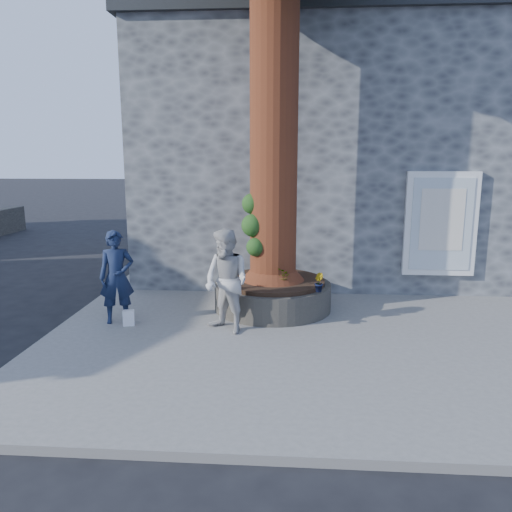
{
  "coord_description": "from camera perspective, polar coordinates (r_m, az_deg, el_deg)",
  "views": [
    {
      "loc": [
        1.14,
        -7.57,
        3.12
      ],
      "look_at": [
        0.49,
        1.68,
        1.25
      ],
      "focal_mm": 35.0,
      "sensor_mm": 36.0,
      "label": 1
    }
  ],
  "objects": [
    {
      "name": "pavement",
      "position": [
        9.1,
        6.12,
        -8.3
      ],
      "size": [
        9.0,
        8.0,
        0.12
      ],
      "primitive_type": "cube",
      "color": "slate",
      "rests_on": "ground"
    },
    {
      "name": "planter",
      "position": [
        9.95,
        1.93,
        -4.39
      ],
      "size": [
        2.3,
        2.3,
        0.6
      ],
      "color": "black",
      "rests_on": "pavement"
    },
    {
      "name": "woman",
      "position": [
        8.53,
        -3.38,
        -2.9
      ],
      "size": [
        1.1,
        1.07,
        1.79
      ],
      "primitive_type": "imported",
      "rotation": [
        0.0,
        0.0,
        -0.64
      ],
      "color": "#B7B4AF",
      "rests_on": "pavement"
    },
    {
      "name": "yellow_line",
      "position": [
        10.04,
        -21.07,
        -7.48
      ],
      "size": [
        0.1,
        30.0,
        0.01
      ],
      "primitive_type": "cube",
      "color": "yellow",
      "rests_on": "ground"
    },
    {
      "name": "plant_a",
      "position": [
        9.1,
        -3.62,
        -2.83
      ],
      "size": [
        0.2,
        0.21,
        0.33
      ],
      "primitive_type": "imported",
      "rotation": [
        0.0,
        0.0,
        0.93
      ],
      "color": "gray",
      "rests_on": "planter"
    },
    {
      "name": "ground",
      "position": [
        8.27,
        -4.28,
        -10.8
      ],
      "size": [
        120.0,
        120.0,
        0.0
      ],
      "primitive_type": "plane",
      "color": "black",
      "rests_on": "ground"
    },
    {
      "name": "plant_b",
      "position": [
        9.01,
        7.16,
        -3.0
      ],
      "size": [
        0.22,
        0.23,
        0.34
      ],
      "primitive_type": "imported",
      "rotation": [
        0.0,
        0.0,
        1.81
      ],
      "color": "gray",
      "rests_on": "planter"
    },
    {
      "name": "plant_c",
      "position": [
        9.08,
        -3.63,
        -2.78
      ],
      "size": [
        0.26,
        0.26,
        0.36
      ],
      "primitive_type": "imported",
      "rotation": [
        0.0,
        0.0,
        3.49
      ],
      "color": "gray",
      "rests_on": "planter"
    },
    {
      "name": "plant_d",
      "position": [
        9.43,
        3.15,
        -2.33
      ],
      "size": [
        0.39,
        0.39,
        0.33
      ],
      "primitive_type": "imported",
      "rotation": [
        0.0,
        0.0,
        5.43
      ],
      "color": "gray",
      "rests_on": "planter"
    },
    {
      "name": "man",
      "position": [
        9.36,
        -15.63,
        -2.32
      ],
      "size": [
        0.72,
        0.59,
        1.69
      ],
      "primitive_type": "imported",
      "rotation": [
        0.0,
        0.0,
        0.34
      ],
      "color": "#151F3B",
      "rests_on": "pavement"
    },
    {
      "name": "stone_shop",
      "position": [
        14.83,
        9.5,
        11.39
      ],
      "size": [
        10.3,
        8.3,
        6.3
      ],
      "color": "#444548",
      "rests_on": "ground"
    },
    {
      "name": "shopping_bag",
      "position": [
        9.3,
        -14.34,
        -6.87
      ],
      "size": [
        0.22,
        0.16,
        0.28
      ],
      "primitive_type": "cube",
      "rotation": [
        0.0,
        0.0,
        0.23
      ],
      "color": "white",
      "rests_on": "pavement"
    }
  ]
}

